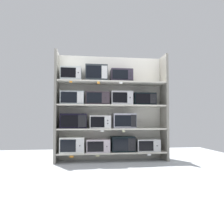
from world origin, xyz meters
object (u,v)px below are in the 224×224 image
object	(u,v)px
microwave_1	(98,145)
microwave_10	(144,99)
microwave_7	(72,98)
microwave_2	(123,144)
microwave_3	(147,145)
microwave_5	(100,122)
microwave_6	(124,121)
microwave_12	(96,74)
microwave_13	(121,76)
microwave_9	(121,99)
microwave_11	(71,75)
microwave_8	(97,99)
microwave_4	(74,121)
microwave_0	(72,145)

from	to	relation	value
microwave_1	microwave_10	xyz separation A→B (m)	(1.01, -0.00, 1.00)
microwave_7	microwave_2	bearing A→B (deg)	0.01
microwave_2	microwave_1	bearing A→B (deg)	-179.99
microwave_3	microwave_5	size ratio (longest dim) A/B	1.12
microwave_3	microwave_6	bearing A→B (deg)	179.98
microwave_1	microwave_12	xyz separation A→B (m)	(-0.04, 0.00, 1.55)
microwave_10	microwave_13	size ratio (longest dim) A/B	1.03
microwave_13	microwave_6	bearing A→B (deg)	-0.06
microwave_9	microwave_11	bearing A→B (deg)	180.00
microwave_7	microwave_12	world-z (taller)	microwave_12
microwave_11	microwave_2	bearing A→B (deg)	-0.00
microwave_6	microwave_8	distance (m)	0.76
microwave_1	microwave_9	world-z (taller)	microwave_9
microwave_1	microwave_11	distance (m)	1.62
microwave_4	microwave_5	world-z (taller)	microwave_4
microwave_5	microwave_9	world-z (taller)	microwave_9
microwave_8	microwave_13	size ratio (longest dim) A/B	1.08
microwave_10	microwave_12	world-z (taller)	microwave_12
microwave_10	microwave_12	xyz separation A→B (m)	(-1.05, 0.00, 0.54)
microwave_13	microwave_12	bearing A→B (deg)	-179.99
microwave_1	microwave_8	xyz separation A→B (m)	(-0.01, -0.00, 1.01)
microwave_2	microwave_10	distance (m)	1.08
microwave_12	microwave_13	world-z (taller)	microwave_12
microwave_2	microwave_7	xyz separation A→B (m)	(-1.09, -0.00, 0.98)
microwave_9	microwave_11	size ratio (longest dim) A/B	1.06
microwave_1	microwave_2	xyz separation A→B (m)	(0.54, 0.00, 0.03)
microwave_4	microwave_7	size ratio (longest dim) A/B	1.13
microwave_5	microwave_6	distance (m)	0.53
microwave_4	microwave_8	xyz separation A→B (m)	(0.50, -0.00, 0.49)
microwave_0	microwave_7	world-z (taller)	microwave_7
microwave_0	microwave_5	bearing A→B (deg)	-0.02
microwave_5	microwave_13	xyz separation A→B (m)	(0.47, 0.00, 1.01)
microwave_12	microwave_10	bearing A→B (deg)	-0.01
microwave_9	microwave_12	size ratio (longest dim) A/B	0.99
microwave_2	microwave_0	bearing A→B (deg)	-180.00
microwave_10	microwave_2	bearing A→B (deg)	179.99
microwave_1	microwave_8	size ratio (longest dim) A/B	0.97
microwave_4	microwave_10	bearing A→B (deg)	-0.00
microwave_0	microwave_2	bearing A→B (deg)	0.00
microwave_3	microwave_11	world-z (taller)	microwave_11
microwave_2	microwave_11	world-z (taller)	microwave_11
microwave_9	microwave_11	world-z (taller)	microwave_11
microwave_4	microwave_6	xyz separation A→B (m)	(1.08, 0.00, 0.00)
microwave_3	microwave_12	xyz separation A→B (m)	(-1.13, 0.00, 1.55)
microwave_6	microwave_10	bearing A→B (deg)	-0.02
microwave_6	microwave_13	distance (m)	0.99
microwave_1	microwave_10	distance (m)	1.43
microwave_1	microwave_3	world-z (taller)	microwave_1
microwave_13	microwave_10	bearing A→B (deg)	-0.03
microwave_3	microwave_6	size ratio (longest dim) A/B	1.02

